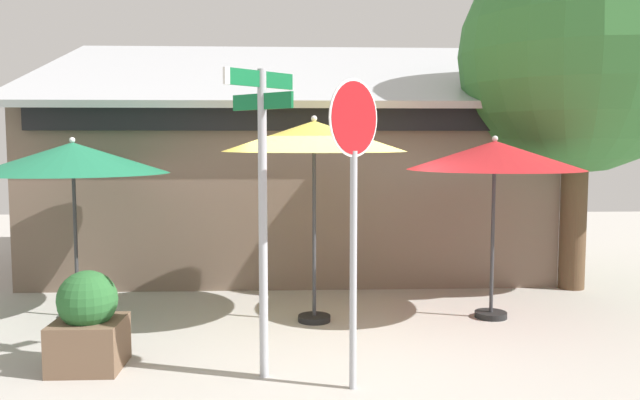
{
  "coord_description": "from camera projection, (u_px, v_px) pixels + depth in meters",
  "views": [
    {
      "loc": [
        -0.58,
        -7.89,
        2.42
      ],
      "look_at": [
        -0.19,
        1.2,
        1.6
      ],
      "focal_mm": 36.08,
      "sensor_mm": 36.0,
      "label": 1
    }
  ],
  "objects": [
    {
      "name": "shade_tree",
      "position": [
        593.0,
        59.0,
        10.27
      ],
      "size": [
        4.13,
        3.84,
        5.75
      ],
      "color": "brown",
      "rests_on": "ground"
    },
    {
      "name": "street_sign_post",
      "position": [
        262.0,
        192.0,
        6.48
      ],
      "size": [
        0.66,
        0.67,
        3.14
      ],
      "color": "#A8AAB2",
      "rests_on": "ground"
    },
    {
      "name": "cafe_building",
      "position": [
        290.0,
        179.0,
        12.7
      ],
      "size": [
        9.42,
        5.2,
        4.62
      ],
      "color": "#705B4C",
      "rests_on": "ground"
    },
    {
      "name": "patio_umbrella_forest_green_left",
      "position": [
        73.0,
        159.0,
        8.75
      ],
      "size": [
        2.59,
        2.59,
        2.49
      ],
      "color": "black",
      "rests_on": "ground"
    },
    {
      "name": "patio_umbrella_mustard_center",
      "position": [
        314.0,
        138.0,
        8.49
      ],
      "size": [
        2.45,
        2.45,
        2.77
      ],
      "color": "black",
      "rests_on": "ground"
    },
    {
      "name": "ground_plane",
      "position": [
        339.0,
        339.0,
        8.1
      ],
      "size": [
        28.0,
        28.0,
        0.1
      ],
      "primitive_type": "cube",
      "color": "#ADA8A0"
    },
    {
      "name": "stop_sign",
      "position": [
        354.0,
        177.0,
        6.14
      ],
      "size": [
        0.51,
        0.55,
        3.02
      ],
      "color": "#A8AAB2",
      "rests_on": "ground"
    },
    {
      "name": "patio_umbrella_crimson_right",
      "position": [
        495.0,
        157.0,
        8.69
      ],
      "size": [
        2.38,
        2.38,
        2.51
      ],
      "color": "black",
      "rests_on": "ground"
    },
    {
      "name": "sidewalk_planter",
      "position": [
        88.0,
        323.0,
        6.86
      ],
      "size": [
        0.72,
        0.72,
        1.06
      ],
      "color": "brown",
      "rests_on": "ground"
    }
  ]
}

